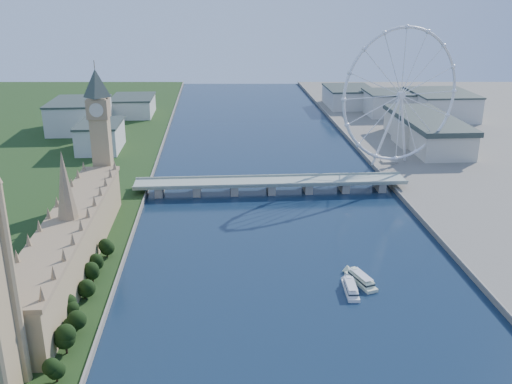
{
  "coord_description": "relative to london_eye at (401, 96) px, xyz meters",
  "views": [
    {
      "loc": [
        -42.24,
        -136.77,
        155.61
      ],
      "look_at": [
        -18.37,
        210.0,
        32.06
      ],
      "focal_mm": 40.0,
      "sensor_mm": 36.0,
      "label": 1
    }
  ],
  "objects": [
    {
      "name": "county_hall",
      "position": [
        55.02,
        74.92,
        -67.52
      ],
      "size": [
        54.0,
        144.0,
        35.0
      ],
      "primitive_type": null,
      "color": "beige",
      "rests_on": "ground"
    },
    {
      "name": "london_eye",
      "position": [
        0.0,
        0.0,
        0.0
      ],
      "size": [
        113.6,
        39.12,
        124.3
      ],
      "color": "silver",
      "rests_on": "ground"
    },
    {
      "name": "city_skyline",
      "position": [
        -80.75,
        205.0,
        -50.56
      ],
      "size": [
        505.0,
        280.0,
        32.0
      ],
      "color": "beige",
      "rests_on": "ground"
    },
    {
      "name": "westminster_bridge",
      "position": [
        -119.98,
        -55.08,
        -60.89
      ],
      "size": [
        220.0,
        22.0,
        9.5
      ],
      "color": "gray",
      "rests_on": "ground"
    },
    {
      "name": "tree_row",
      "position": [
        -232.98,
        -281.08,
        -58.39
      ],
      "size": [
        8.46,
        216.46,
        20.71
      ],
      "color": "black",
      "rests_on": "ground"
    },
    {
      "name": "big_ben",
      "position": [
        -247.98,
        -77.08,
        -0.95
      ],
      "size": [
        20.02,
        20.02,
        110.0
      ],
      "color": "tan",
      "rests_on": "ground"
    },
    {
      "name": "tour_boat_near",
      "position": [
        -83.85,
        -212.1,
        -67.52
      ],
      "size": [
        15.41,
        28.71,
        6.14
      ],
      "primitive_type": null,
      "rotation": [
        0.0,
        0.0,
        0.32
      ],
      "color": "beige",
      "rests_on": "ground"
    },
    {
      "name": "parliament_range",
      "position": [
        -247.98,
        -185.08,
        -49.04
      ],
      "size": [
        24.0,
        200.0,
        70.0
      ],
      "color": "tan",
      "rests_on": "ground"
    },
    {
      "name": "tour_boat_far",
      "position": [
        -91.88,
        -221.43,
        -67.52
      ],
      "size": [
        7.89,
        26.43,
        5.74
      ],
      "primitive_type": null,
      "rotation": [
        0.0,
        0.0,
        -0.05
      ],
      "color": "silver",
      "rests_on": "ground"
    }
  ]
}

